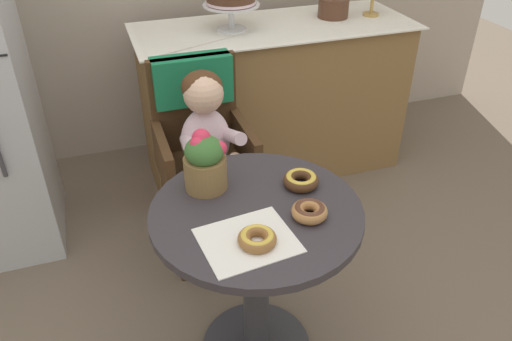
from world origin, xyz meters
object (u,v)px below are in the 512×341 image
at_px(round_layer_cake, 333,7).
at_px(donut_front, 301,180).
at_px(seated_child, 207,137).
at_px(donut_side, 257,238).
at_px(cafe_table, 256,256).
at_px(wicker_chair, 200,129).
at_px(donut_mid, 310,211).
at_px(flower_vase, 205,161).

bearing_deg(round_layer_cake, donut_front, -119.87).
height_order(seated_child, donut_side, seated_child).
height_order(cafe_table, donut_front, donut_front).
bearing_deg(donut_side, seated_child, 87.55).
height_order(donut_front, round_layer_cake, round_layer_cake).
relative_size(wicker_chair, donut_front, 7.50).
distance_m(donut_front, donut_mid, 0.18).
distance_m(wicker_chair, flower_vase, 0.61).
relative_size(seated_child, donut_mid, 6.09).
relative_size(donut_mid, round_layer_cake, 0.68).
relative_size(donut_mid, flower_vase, 0.54).
distance_m(seated_child, flower_vase, 0.46).
bearing_deg(donut_mid, round_layer_cake, 61.85).
bearing_deg(donut_side, donut_front, 44.62).
height_order(donut_mid, round_layer_cake, round_layer_cake).
distance_m(cafe_table, wicker_chair, 0.76).
distance_m(donut_side, round_layer_cake, 1.80).
distance_m(wicker_chair, donut_mid, 0.87).
relative_size(donut_side, flower_vase, 0.55).
xyz_separation_m(seated_child, donut_mid, (0.17, -0.69, 0.07)).
bearing_deg(seated_child, donut_side, -92.45).
bearing_deg(seated_child, flower_vase, -104.14).
bearing_deg(donut_mid, flower_vase, 135.51).
bearing_deg(donut_front, donut_side, -135.38).
xyz_separation_m(seated_child, round_layer_cake, (0.94, 0.74, 0.28)).
bearing_deg(round_layer_cake, wicker_chair, -147.92).
distance_m(donut_front, flower_vase, 0.35).
relative_size(cafe_table, donut_side, 6.01).
height_order(seated_child, round_layer_cake, round_layer_cake).
height_order(donut_front, donut_mid, same).
relative_size(donut_side, round_layer_cake, 0.69).
bearing_deg(donut_side, wicker_chair, 87.97).
relative_size(cafe_table, donut_mid, 6.04).
xyz_separation_m(donut_mid, donut_side, (-0.20, -0.07, -0.00)).
bearing_deg(wicker_chair, cafe_table, -94.13).
bearing_deg(donut_mid, donut_front, 76.01).
height_order(donut_side, flower_vase, flower_vase).
bearing_deg(flower_vase, donut_mid, -44.49).
relative_size(donut_front, round_layer_cake, 0.73).
height_order(donut_front, donut_side, donut_front).
xyz_separation_m(flower_vase, round_layer_cake, (1.04, 1.16, 0.13)).
xyz_separation_m(donut_mid, flower_vase, (-0.28, 0.27, 0.08)).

